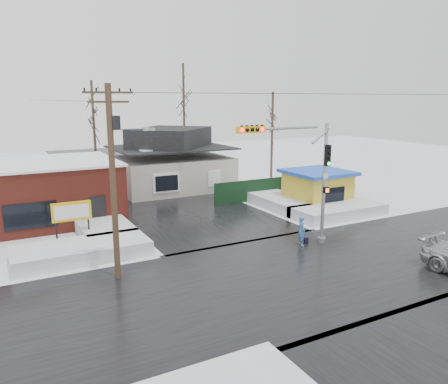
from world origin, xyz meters
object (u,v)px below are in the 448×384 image
marquee_sign (72,213)px  pedestrian (302,231)px  kiosk (317,188)px  traffic_signal (303,169)px  utility_pole (114,171)px

marquee_sign → pedestrian: size_ratio=1.45×
marquee_sign → kiosk: bearing=1.6°
marquee_sign → pedestrian: 13.28m
traffic_signal → utility_pole: 10.39m
traffic_signal → marquee_sign: 13.42m
traffic_signal → utility_pole: (-10.36, 0.53, 0.57)m
kiosk → pedestrian: kiosk is taller
utility_pole → marquee_sign: utility_pole is taller
marquee_sign → pedestrian: (11.60, -6.38, -1.04)m
utility_pole → pedestrian: 11.36m
traffic_signal → kiosk: (7.07, 7.03, -3.08)m
kiosk → pedestrian: bearing=-135.1°
utility_pole → pedestrian: (10.53, -0.39, -4.23)m
traffic_signal → pedestrian: (0.17, 0.15, -3.66)m
pedestrian → utility_pole: bearing=102.3°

